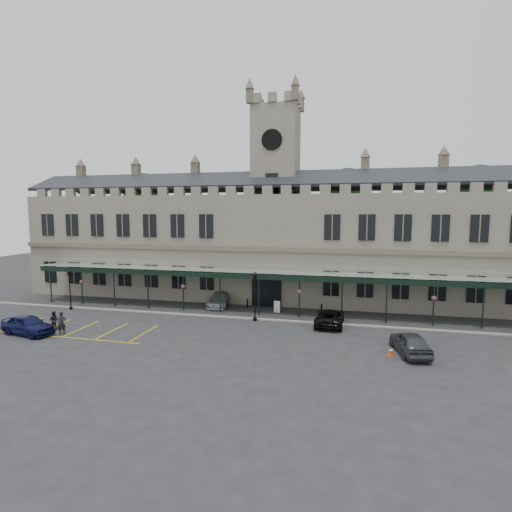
% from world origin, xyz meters
% --- Properties ---
extents(ground, '(140.00, 140.00, 0.00)m').
position_xyz_m(ground, '(0.00, 0.00, 0.00)').
color(ground, '#272729').
extents(station_building, '(60.00, 10.36, 17.30)m').
position_xyz_m(station_building, '(0.00, 15.91, 6.47)').
color(station_building, '#6F685C').
rests_on(station_building, ground).
extents(clock_tower, '(5.60, 5.60, 24.80)m').
position_xyz_m(clock_tower, '(0.00, 16.00, 13.11)').
color(clock_tower, '#6F685C').
rests_on(clock_tower, ground).
extents(canopy, '(50.00, 4.10, 4.30)m').
position_xyz_m(canopy, '(0.00, 7.46, 2.40)').
color(canopy, '#8C9E93').
rests_on(canopy, ground).
extents(kerb, '(60.00, 0.40, 0.12)m').
position_xyz_m(kerb, '(0.00, 5.50, 0.06)').
color(kerb, gray).
rests_on(kerb, ground).
extents(parking_markings, '(16.00, 6.00, 0.01)m').
position_xyz_m(parking_markings, '(-14.00, -1.50, 0.00)').
color(parking_markings, gold).
rests_on(parking_markings, ground).
extents(tree_behind_left, '(6.00, 6.00, 16.00)m').
position_xyz_m(tree_behind_left, '(-22.00, 25.00, 12.81)').
color(tree_behind_left, '#332314').
rests_on(tree_behind_left, ground).
extents(tree_behind_mid, '(6.00, 6.00, 16.00)m').
position_xyz_m(tree_behind_mid, '(8.00, 25.00, 12.81)').
color(tree_behind_mid, '#332314').
rests_on(tree_behind_mid, ground).
extents(tree_behind_right, '(6.00, 6.00, 16.00)m').
position_xyz_m(tree_behind_right, '(24.00, 25.00, 12.81)').
color(tree_behind_right, '#332314').
rests_on(tree_behind_right, ground).
extents(lamp_post_left, '(0.40, 0.40, 4.28)m').
position_xyz_m(lamp_post_left, '(-19.63, 4.84, 2.54)').
color(lamp_post_left, black).
rests_on(lamp_post_left, ground).
extents(lamp_post_mid, '(0.44, 0.44, 4.68)m').
position_xyz_m(lamp_post_mid, '(0.14, 5.01, 2.77)').
color(lamp_post_mid, black).
rests_on(lamp_post_mid, ground).
extents(traffic_cone, '(0.39, 0.39, 0.63)m').
position_xyz_m(traffic_cone, '(11.62, -1.62, 0.31)').
color(traffic_cone, '#DA3F06').
rests_on(traffic_cone, ground).
extents(sign_board, '(0.68, 0.24, 1.18)m').
position_xyz_m(sign_board, '(1.56, 8.62, 0.58)').
color(sign_board, black).
rests_on(sign_board, ground).
extents(bollard_left, '(0.16, 0.16, 0.92)m').
position_xyz_m(bollard_left, '(-1.88, 9.95, 0.46)').
color(bollard_left, black).
rests_on(bollard_left, ground).
extents(bollard_right, '(0.17, 0.17, 0.96)m').
position_xyz_m(bollard_right, '(5.98, 9.37, 0.48)').
color(bollard_right, black).
rests_on(bollard_right, ground).
extents(car_left_a, '(5.10, 2.80, 1.64)m').
position_xyz_m(car_left_a, '(-17.24, -3.41, 0.82)').
color(car_left_a, '#0D113C').
rests_on(car_left_a, ground).
extents(car_taxi, '(2.61, 5.28, 1.48)m').
position_xyz_m(car_taxi, '(-5.00, 10.00, 0.74)').
color(car_taxi, '#9B9DA2').
rests_on(car_taxi, ground).
extents(car_van, '(2.49, 5.24, 1.44)m').
position_xyz_m(car_van, '(7.00, 5.23, 0.72)').
color(car_van, black).
rests_on(car_van, ground).
extents(car_right_a, '(2.78, 5.01, 1.61)m').
position_xyz_m(car_right_a, '(13.00, -0.88, 0.81)').
color(car_right_a, '#383A40').
rests_on(car_right_a, ground).
extents(person_a, '(0.82, 0.69, 1.91)m').
position_xyz_m(person_a, '(-14.48, -2.77, 0.95)').
color(person_a, black).
rests_on(person_a, ground).
extents(person_b, '(0.90, 0.77, 1.60)m').
position_xyz_m(person_b, '(-16.17, -1.68, 0.80)').
color(person_b, black).
rests_on(person_b, ground).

